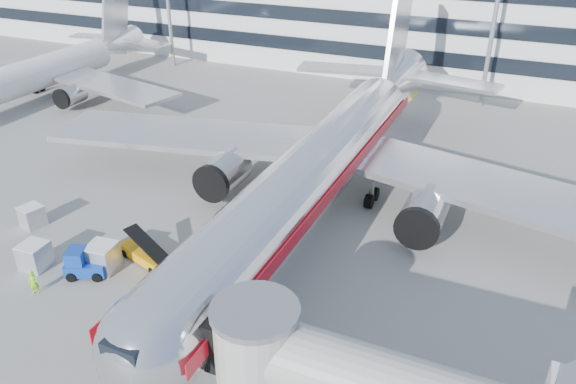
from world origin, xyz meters
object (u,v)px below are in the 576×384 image
at_px(cargo_container_left, 35,256).
at_px(baggage_tug, 84,264).
at_px(belt_loader, 146,254).
at_px(main_jet, 326,159).
at_px(cargo_container_right, 32,216).
at_px(ramp_worker, 34,283).
at_px(cargo_container_front, 103,257).

bearing_deg(cargo_container_left, baggage_tug, 10.07).
relative_size(belt_loader, baggage_tug, 1.53).
height_order(main_jet, baggage_tug, main_jet).
relative_size(baggage_tug, cargo_container_right, 1.63).
relative_size(cargo_container_left, ramp_worker, 1.11).
xyz_separation_m(cargo_container_right, ramp_worker, (6.44, -6.02, 0.00)).
bearing_deg(baggage_tug, belt_loader, 47.22).
xyz_separation_m(cargo_container_left, cargo_container_front, (4.29, 1.64, 0.06)).
bearing_deg(baggage_tug, ramp_worker, -117.39).
bearing_deg(cargo_container_front, cargo_container_right, 165.38).
bearing_deg(ramp_worker, main_jet, 21.88).
bearing_deg(cargo_container_right, cargo_container_front, -14.62).
xyz_separation_m(cargo_container_left, ramp_worker, (2.13, -2.14, -0.09)).
relative_size(baggage_tug, cargo_container_front, 1.48).
relative_size(belt_loader, cargo_container_front, 2.27).
distance_m(baggage_tug, cargo_container_front, 1.24).
distance_m(cargo_container_left, cargo_container_front, 4.59).
height_order(main_jet, belt_loader, main_jet).
distance_m(cargo_container_left, ramp_worker, 3.02).
height_order(belt_loader, ramp_worker, belt_loader).
relative_size(baggage_tug, cargo_container_left, 1.66).
bearing_deg(belt_loader, cargo_container_front, -136.00).
bearing_deg(main_jet, belt_loader, -125.36).
height_order(belt_loader, baggage_tug, belt_loader).
height_order(baggage_tug, ramp_worker, baggage_tug).
xyz_separation_m(main_jet, cargo_container_right, (-18.90, -11.40, -3.43)).
bearing_deg(ramp_worker, belt_loader, 21.43).
xyz_separation_m(belt_loader, ramp_worker, (-4.15, -5.71, 0.20)).
distance_m(cargo_container_right, cargo_container_front, 8.88).
bearing_deg(cargo_container_front, cargo_container_left, -159.05).
bearing_deg(main_jet, cargo_container_left, -133.68).
distance_m(main_jet, baggage_tug, 18.65).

